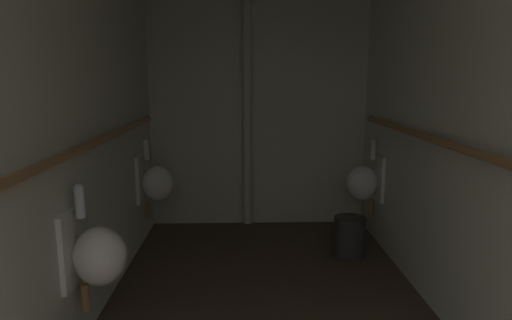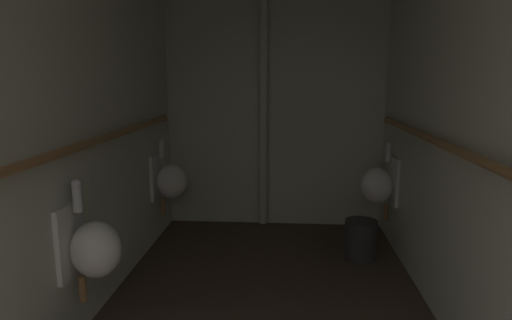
{
  "view_description": "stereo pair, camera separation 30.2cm",
  "coord_description": "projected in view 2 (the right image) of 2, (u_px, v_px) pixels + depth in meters",
  "views": [
    {
      "loc": [
        -0.16,
        -0.16,
        1.59
      ],
      "look_at": [
        -0.07,
        2.81,
        1.03
      ],
      "focal_mm": 31.06,
      "sensor_mm": 36.0,
      "label": 1
    },
    {
      "loc": [
        0.14,
        -0.16,
        1.59
      ],
      "look_at": [
        -0.07,
        2.81,
        1.03
      ],
      "focal_mm": 31.06,
      "sensor_mm": 36.0,
      "label": 2
    }
  ],
  "objects": [
    {
      "name": "wall_left",
      "position": [
        58.0,
        143.0,
        2.54
      ],
      "size": [
        0.06,
        4.64,
        2.44
      ],
      "primitive_type": "cube",
      "color": "silver",
      "rests_on": "ground"
    },
    {
      "name": "wall_right",
      "position": [
        481.0,
        148.0,
        2.37
      ],
      "size": [
        0.06,
        4.64,
        2.44
      ],
      "primitive_type": "cube",
      "color": "silver",
      "rests_on": "ground"
    },
    {
      "name": "wall_back",
      "position": [
        275.0,
        112.0,
        4.7
      ],
      "size": [
        2.41,
        0.06,
        2.44
      ],
      "primitive_type": "cube",
      "color": "silver",
      "rests_on": "ground"
    },
    {
      "name": "urinal_left_mid",
      "position": [
        92.0,
        248.0,
        2.6
      ],
      "size": [
        0.32,
        0.3,
        0.76
      ],
      "color": "white"
    },
    {
      "name": "urinal_left_far",
      "position": [
        170.0,
        180.0,
        4.29
      ],
      "size": [
        0.32,
        0.3,
        0.76
      ],
      "color": "white"
    },
    {
      "name": "urinal_right_mid",
      "position": [
        379.0,
        184.0,
        4.13
      ],
      "size": [
        0.32,
        0.3,
        0.76
      ],
      "color": "white"
    },
    {
      "name": "supply_pipe_left",
      "position": [
        74.0,
        148.0,
        2.54
      ],
      "size": [
        0.06,
        3.81,
        0.06
      ],
      "color": "#9E7042"
    },
    {
      "name": "supply_pipe_right",
      "position": [
        465.0,
        154.0,
        2.36
      ],
      "size": [
        0.06,
        3.84,
        0.06
      ],
      "color": "#9E7042"
    },
    {
      "name": "standpipe_back_wall",
      "position": [
        263.0,
        113.0,
        4.6
      ],
      "size": [
        0.09,
        0.09,
        2.39
      ],
      "primitive_type": "cylinder",
      "color": "silver",
      "rests_on": "ground"
    },
    {
      "name": "waste_bin",
      "position": [
        361.0,
        239.0,
        3.92
      ],
      "size": [
        0.28,
        0.28,
        0.35
      ],
      "primitive_type": "cylinder",
      "color": "#2D2D2D",
      "rests_on": "ground"
    }
  ]
}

